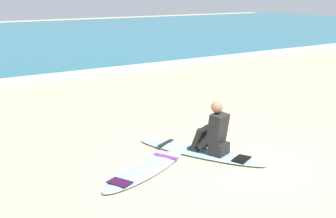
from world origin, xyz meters
The scene contains 5 objects.
ground_plane centered at (0.00, 0.00, 0.00)m, with size 80.00×80.00×0.00m, color beige.
breaking_foam centered at (0.00, 9.09, 0.06)m, with size 80.00×0.90×0.11m, color white.
surfboard_main centered at (-0.29, 0.75, 0.04)m, with size 1.48×2.56×0.08m.
surfer_seated centered at (-0.18, 0.51, 0.44)m, with size 0.53×0.77×0.95m.
surfboard_spare_near centered at (-1.52, 0.61, 0.04)m, with size 2.18×1.33×0.08m.
Camera 1 is at (-5.07, -5.14, 2.84)m, focal length 47.62 mm.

